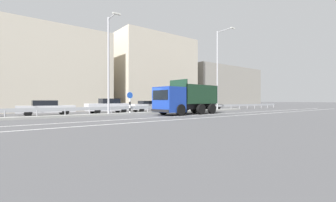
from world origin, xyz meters
TOP-DOWN VIEW (x-y plane):
  - ground_plane at (0.00, 0.00)m, footprint 320.00×320.00m
  - lane_strip_0 at (3.07, -2.67)m, footprint 57.99×0.16m
  - lane_strip_1 at (3.07, -5.12)m, footprint 57.99×0.16m
  - median_island at (0.00, 2.27)m, footprint 31.89×1.10m
  - median_guardrail at (-0.00, 3.41)m, footprint 57.99×0.09m
  - dump_truck at (2.06, -0.95)m, footprint 7.35×3.12m
  - median_road_sign at (-1.73, 2.27)m, footprint 0.68×0.16m
  - street_lamp_1 at (-4.02, 1.95)m, footprint 0.70×2.02m
  - street_lamp_2 at (11.44, 2.10)m, footprint 0.70×2.72m
  - parked_car_2 at (-8.59, 5.46)m, footprint 4.79×1.91m
  - parked_car_3 at (-2.60, 5.48)m, footprint 4.67×1.98m
  - parked_car_4 at (2.55, 5.65)m, footprint 4.40×1.93m
  - parked_car_5 at (8.60, 5.03)m, footprint 4.31×2.21m
  - parked_car_6 at (13.65, 5.77)m, footprint 4.16×1.94m
  - background_building_0 at (-9.79, 16.03)m, footprint 21.01×9.01m
  - background_building_1 at (10.05, 18.24)m, footprint 14.05×13.37m
  - background_building_2 at (30.80, 17.39)m, footprint 21.02×8.42m
  - church_tower at (-1.04, 26.79)m, footprint 3.60×3.60m

SIDE VIEW (x-z plane):
  - ground_plane at x=0.00m, z-range 0.00..0.00m
  - lane_strip_0 at x=3.07m, z-range 0.00..0.01m
  - lane_strip_1 at x=3.07m, z-range 0.00..0.01m
  - median_island at x=0.00m, z-range 0.00..0.18m
  - median_guardrail at x=0.00m, z-range 0.18..0.96m
  - parked_car_6 at x=13.65m, z-range 0.02..1.28m
  - parked_car_4 at x=2.55m, z-range 0.03..1.36m
  - parked_car_2 at x=-8.59m, z-range 0.02..1.41m
  - parked_car_5 at x=8.60m, z-range 0.03..1.41m
  - parked_car_3 at x=-2.60m, z-range 0.00..1.58m
  - median_road_sign at x=-1.73m, z-range 0.04..2.28m
  - dump_truck at x=2.06m, z-range -0.38..3.02m
  - background_building_2 at x=30.80m, z-range 0.00..9.12m
  - street_lamp_1 at x=-4.02m, z-range 0.46..9.48m
  - background_building_0 at x=-9.79m, z-range 0.00..10.63m
  - street_lamp_2 at x=11.44m, z-range 0.56..11.25m
  - background_building_1 at x=10.05m, z-range 0.00..12.42m
  - church_tower at x=-1.04m, z-range -0.58..13.82m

